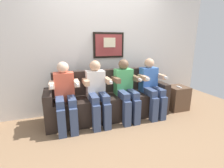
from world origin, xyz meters
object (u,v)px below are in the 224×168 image
(couch, at_px, (109,101))
(person_rightmost, at_px, (151,85))
(side_table_right, at_px, (177,98))
(person_leftmost, at_px, (65,94))
(spare_remote_on_table, at_px, (179,87))
(person_left_center, at_px, (97,90))
(person_right_center, at_px, (126,88))

(couch, height_order, person_rightmost, person_rightmost)
(couch, height_order, side_table_right, couch)
(person_leftmost, xyz_separation_m, spare_remote_on_table, (2.28, -0.01, -0.10))
(side_table_right, bearing_deg, couch, 175.91)
(couch, relative_size, person_rightmost, 2.07)
(couch, bearing_deg, person_left_center, -147.90)
(spare_remote_on_table, bearing_deg, person_rightmost, 179.55)
(person_rightmost, distance_m, side_table_right, 0.78)
(person_right_center, height_order, side_table_right, person_right_center)
(person_left_center, height_order, side_table_right, person_left_center)
(person_right_center, xyz_separation_m, side_table_right, (1.23, 0.06, -0.36))
(side_table_right, bearing_deg, person_left_center, -178.02)
(couch, distance_m, person_left_center, 0.43)
(couch, height_order, person_left_center, person_left_center)
(person_leftmost, bearing_deg, spare_remote_on_table, -0.13)
(person_right_center, relative_size, person_rightmost, 1.00)
(couch, distance_m, side_table_right, 1.50)
(person_left_center, xyz_separation_m, person_right_center, (0.54, 0.00, 0.00))
(side_table_right, relative_size, spare_remote_on_table, 3.85)
(person_right_center, height_order, person_rightmost, same)
(person_leftmost, distance_m, side_table_right, 2.33)
(person_right_center, height_order, spare_remote_on_table, person_right_center)
(person_leftmost, bearing_deg, couch, 11.82)
(side_table_right, bearing_deg, person_right_center, -177.16)
(person_leftmost, bearing_deg, person_right_center, 0.02)
(person_left_center, xyz_separation_m, person_rightmost, (1.07, -0.00, 0.00))
(person_right_center, distance_m, side_table_right, 1.28)
(person_left_center, relative_size, person_rightmost, 1.00)
(person_rightmost, bearing_deg, person_left_center, 179.98)
(person_leftmost, bearing_deg, side_table_right, 1.53)
(person_right_center, relative_size, spare_remote_on_table, 8.54)
(couch, height_order, spare_remote_on_table, couch)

